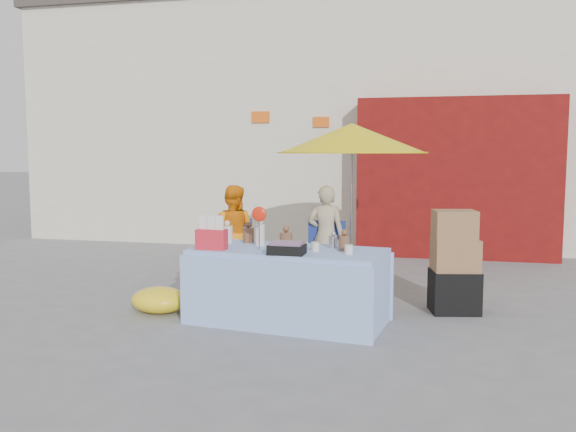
% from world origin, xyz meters
% --- Properties ---
extents(ground, '(80.00, 80.00, 0.00)m').
position_xyz_m(ground, '(0.00, 0.00, 0.00)').
color(ground, slate).
rests_on(ground, ground).
extents(backdrop, '(14.00, 8.00, 7.80)m').
position_xyz_m(backdrop, '(0.52, 7.52, 3.10)').
color(backdrop, silver).
rests_on(backdrop, ground).
extents(market_table, '(2.07, 1.16, 1.19)m').
position_xyz_m(market_table, '(0.41, -0.22, 0.39)').
color(market_table, '#9CBBF9').
rests_on(market_table, ground).
extents(chair_left, '(0.48, 0.47, 0.85)m').
position_xyz_m(chair_left, '(-0.75, 1.36, 0.26)').
color(chair_left, navy).
rests_on(chair_left, ground).
extents(chair_right, '(0.48, 0.47, 0.85)m').
position_xyz_m(chair_right, '(0.50, 1.36, 0.26)').
color(chair_right, navy).
rests_on(chair_right, ground).
extents(vendor_orange, '(0.63, 0.49, 1.29)m').
position_xyz_m(vendor_orange, '(-0.75, 1.49, 0.65)').
color(vendor_orange, orange).
rests_on(vendor_orange, ground).
extents(vendor_beige, '(0.48, 0.32, 1.31)m').
position_xyz_m(vendor_beige, '(0.50, 1.49, 0.65)').
color(vendor_beige, tan).
rests_on(vendor_beige, ground).
extents(umbrella, '(1.90, 1.90, 2.09)m').
position_xyz_m(umbrella, '(0.80, 1.64, 1.89)').
color(umbrella, gray).
rests_on(umbrella, ground).
extents(box_stack, '(0.57, 0.50, 1.11)m').
position_xyz_m(box_stack, '(2.07, 0.57, 0.51)').
color(box_stack, black).
rests_on(box_stack, ground).
extents(tarp_bundle, '(0.72, 0.63, 0.28)m').
position_xyz_m(tarp_bundle, '(-1.02, -0.18, 0.14)').
color(tarp_bundle, yellow).
rests_on(tarp_bundle, ground).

